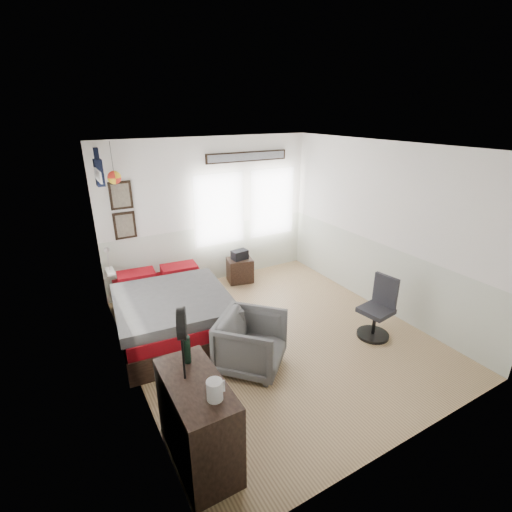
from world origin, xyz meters
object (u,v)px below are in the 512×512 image
object	(u,v)px
bed	(171,311)
dresser	(198,421)
nightstand	(240,270)
armchair	(251,343)
task_chair	(378,313)

from	to	relation	value
bed	dresser	world-z (taller)	dresser
bed	nightstand	size ratio (longest dim) A/B	4.87
armchair	task_chair	xyz separation A→B (m)	(1.95, -0.28, 0.01)
bed	dresser	bearing A→B (deg)	-95.81
task_chair	dresser	bearing A→B (deg)	-176.11
bed	armchair	bearing A→B (deg)	-59.05
dresser	armchair	xyz separation A→B (m)	(1.09, 0.95, -0.09)
bed	task_chair	distance (m)	3.04
dresser	task_chair	xyz separation A→B (m)	(3.04, 0.67, -0.07)
bed	dresser	size ratio (longest dim) A/B	2.25
dresser	armchair	bearing A→B (deg)	41.02
bed	nightstand	xyz separation A→B (m)	(1.69, 1.04, -0.10)
bed	task_chair	size ratio (longest dim) A/B	2.43
nightstand	task_chair	world-z (taller)	task_chair
bed	nightstand	world-z (taller)	bed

